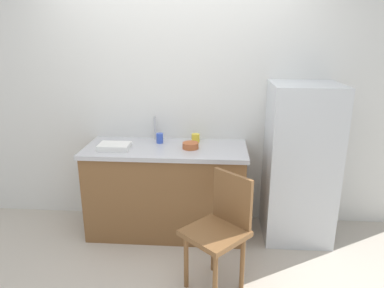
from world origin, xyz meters
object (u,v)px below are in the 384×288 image
at_px(refrigerator, 300,163).
at_px(cup_yellow, 196,138).
at_px(chair, 221,227).
at_px(terracotta_bowl, 191,146).
at_px(dish_tray, 114,146).
at_px(cup_blue, 160,138).

xyz_separation_m(refrigerator, cup_yellow, (-0.97, 0.16, 0.17)).
bearing_deg(cup_yellow, chair, -75.35).
relative_size(refrigerator, chair, 1.65).
distance_m(chair, terracotta_bowl, 0.89).
bearing_deg(dish_tray, chair, -34.74).
height_order(refrigerator, cup_yellow, refrigerator).
distance_m(refrigerator, terracotta_bowl, 1.02).
xyz_separation_m(chair, dish_tray, (-0.97, 0.68, 0.39)).
xyz_separation_m(refrigerator, dish_tray, (-1.70, -0.11, 0.16)).
distance_m(chair, cup_blue, 1.15).
bearing_deg(cup_yellow, refrigerator, -9.52).
distance_m(dish_tray, cup_yellow, 0.78).
height_order(refrigerator, terracotta_bowl, refrigerator).
bearing_deg(chair, cup_blue, 165.85).
bearing_deg(terracotta_bowl, dish_tray, -174.25).
distance_m(chair, cup_yellow, 1.06).
distance_m(refrigerator, dish_tray, 1.71).
relative_size(refrigerator, dish_tray, 5.23).
relative_size(dish_tray, cup_blue, 2.94).
bearing_deg(dish_tray, terracotta_bowl, 5.75).
height_order(chair, terracotta_bowl, terracotta_bowl).
bearing_deg(cup_blue, refrigerator, -4.86).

